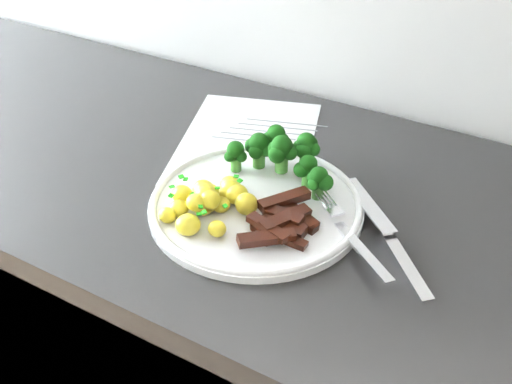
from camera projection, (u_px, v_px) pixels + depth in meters
The scene contains 8 objects.
counter at pixel (264, 380), 1.17m from camera, with size 2.44×0.61×0.91m.
recipe_paper at pixel (247, 141), 1.01m from camera, with size 0.31×0.36×0.00m.
plate at pixel (256, 204), 0.86m from camera, with size 0.31×0.31×0.02m.
broccoli at pixel (284, 153), 0.89m from camera, with size 0.18×0.10×0.07m.
potatoes at pixel (210, 200), 0.83m from camera, with size 0.12×0.14×0.04m.
beef_strips at pixel (283, 221), 0.81m from camera, with size 0.09×0.15×0.03m.
fork at pixel (352, 236), 0.78m from camera, with size 0.17×0.15×0.02m.
knife at pixel (394, 248), 0.78m from camera, with size 0.19×0.19×0.03m.
Camera 1 is at (0.27, 1.02, 1.44)m, focal length 42.18 mm.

